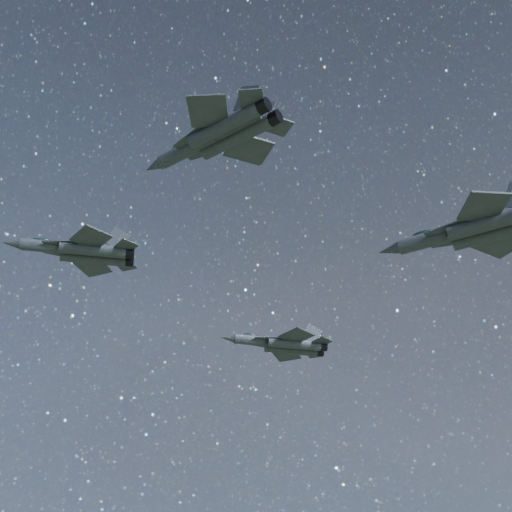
# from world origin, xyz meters

# --- Properties ---
(jet_lead) EXTENTS (16.81, 11.18, 4.27)m
(jet_lead) POSITION_xyz_m (-24.03, -6.64, 148.77)
(jet_lead) COLOR #2C3137
(jet_left) EXTENTS (17.01, 11.24, 4.34)m
(jet_left) POSITION_xyz_m (-3.28, 22.72, 148.18)
(jet_left) COLOR #2C3137
(jet_right) EXTENTS (17.52, 11.48, 4.51)m
(jet_right) POSITION_xyz_m (-2.86, -22.20, 150.38)
(jet_right) COLOR #2C3137
(jet_slot) EXTENTS (20.33, 13.72, 5.12)m
(jet_slot) POSITION_xyz_m (23.29, -7.02, 145.66)
(jet_slot) COLOR #2C3137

